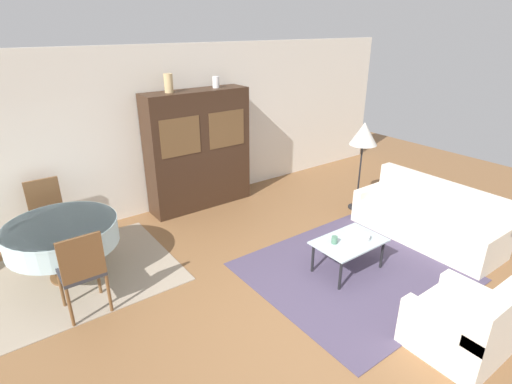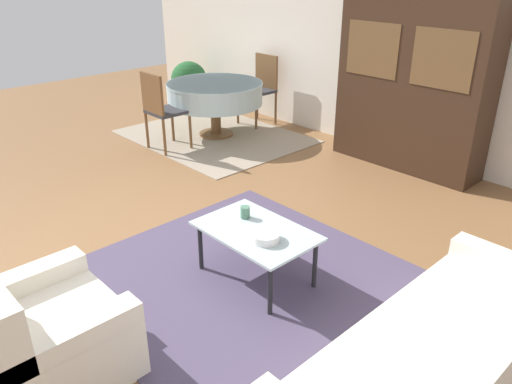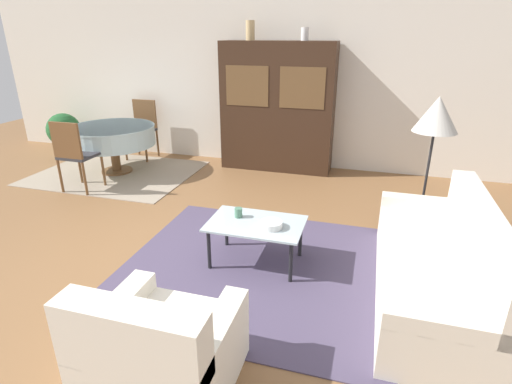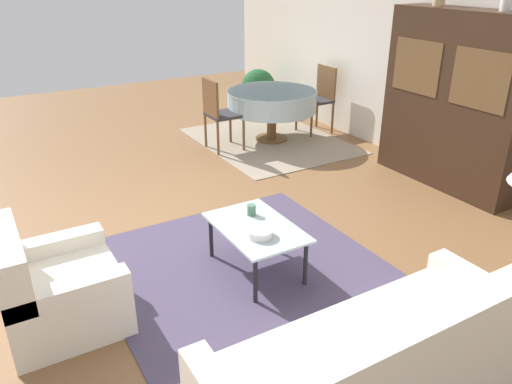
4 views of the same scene
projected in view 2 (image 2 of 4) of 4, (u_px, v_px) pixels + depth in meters
ground_plane at (149, 250)px, 4.31m from camera, size 14.00×14.00×0.00m
wall_back at (399, 45)px, 5.99m from camera, size 10.00×0.06×2.70m
area_rug at (250, 284)px, 3.86m from camera, size 2.53×2.32×0.01m
dining_rug at (214, 136)px, 7.07m from camera, size 2.44×1.92×0.01m
couch at (448, 369)px, 2.67m from camera, size 0.84×2.09×0.84m
armchair at (39, 335)px, 2.91m from camera, size 0.86×0.81×0.81m
coffee_table at (256, 235)px, 3.77m from camera, size 0.91×0.59×0.43m
display_cabinet at (413, 83)px, 5.68m from camera, size 1.78×0.49×2.00m
dining_table at (215, 93)px, 6.87m from camera, size 1.32×1.32×0.74m
dining_chair_near at (161, 107)px, 6.33m from camera, size 0.44×0.44×1.01m
dining_chair_far at (261, 85)px, 7.42m from camera, size 0.44×0.44×1.01m
cup at (245, 212)px, 3.91m from camera, size 0.08×0.08×0.09m
bowl at (266, 237)px, 3.60m from camera, size 0.21×0.21×0.06m
potted_plant at (189, 81)px, 8.37m from camera, size 0.60×0.60×0.75m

